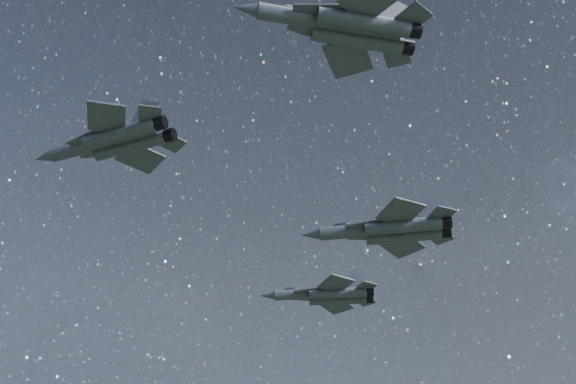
{
  "coord_description": "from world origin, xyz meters",
  "views": [
    {
      "loc": [
        2.04,
        -58.8,
        99.07
      ],
      "look_at": [
        2.19,
        -1.64,
        142.0
      ],
      "focal_mm": 42.0,
      "sensor_mm": 36.0,
      "label": 1
    }
  ],
  "objects": [
    {
      "name": "jet_slot",
      "position": [
        13.37,
        2.07,
        139.7
      ],
      "size": [
        17.2,
        11.92,
        4.32
      ],
      "rotation": [
        0.0,
        0.0,
        -0.16
      ],
      "color": "#393C48"
    },
    {
      "name": "jet_lead",
      "position": [
        -15.44,
        -7.34,
        144.21
      ],
      "size": [
        16.75,
        11.16,
        4.26
      ],
      "rotation": [
        0.0,
        0.0,
        -0.35
      ],
      "color": "#393C48"
    },
    {
      "name": "jet_right",
      "position": [
        7.05,
        -21.25,
        145.04
      ],
      "size": [
        17.07,
        11.74,
        4.28
      ],
      "rotation": [
        0.0,
        0.0,
        0.19
      ],
      "color": "#393C48"
    },
    {
      "name": "jet_left",
      "position": [
        7.51,
        19.59,
        141.12
      ],
      "size": [
        15.58,
        10.99,
        3.94
      ],
      "rotation": [
        0.0,
        0.0,
        -0.07
      ],
      "color": "#393C48"
    }
  ]
}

